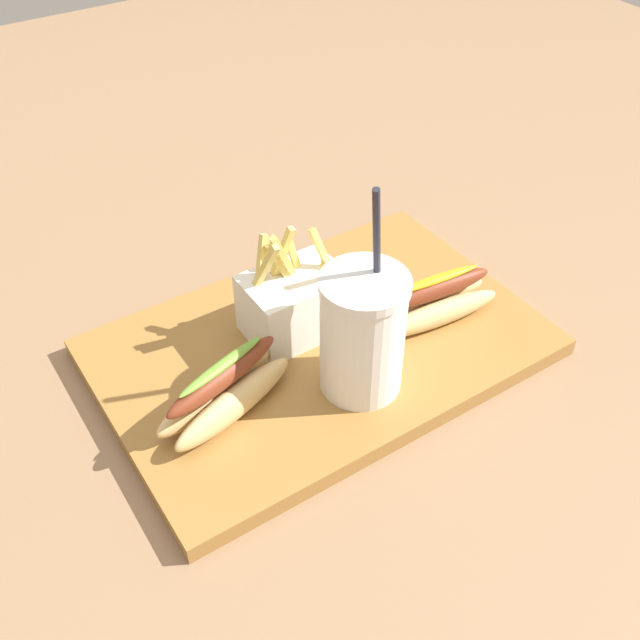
% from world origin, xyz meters
% --- Properties ---
extents(ground_plane, '(2.40, 2.40, 0.02)m').
position_xyz_m(ground_plane, '(0.00, 0.00, -0.01)').
color(ground_plane, '#8C6B4C').
extents(food_tray, '(0.47, 0.31, 0.02)m').
position_xyz_m(food_tray, '(0.00, 0.00, 0.01)').
color(food_tray, olive).
rests_on(food_tray, ground_plane).
extents(soda_cup, '(0.09, 0.09, 0.23)m').
position_xyz_m(soda_cup, '(0.00, -0.07, 0.09)').
color(soda_cup, white).
rests_on(soda_cup, food_tray).
extents(fries_basket, '(0.11, 0.08, 0.14)m').
position_xyz_m(fries_basket, '(-0.01, 0.03, 0.06)').
color(fries_basket, white).
rests_on(fries_basket, food_tray).
extents(hot_dog_1, '(0.16, 0.07, 0.06)m').
position_xyz_m(hot_dog_1, '(0.13, -0.04, 0.04)').
color(hot_dog_1, '#DBB775').
rests_on(hot_dog_1, food_tray).
extents(hot_dog_2, '(0.16, 0.09, 0.06)m').
position_xyz_m(hot_dog_2, '(-0.13, -0.03, 0.05)').
color(hot_dog_2, '#DBB775').
rests_on(hot_dog_2, food_tray).
extents(ketchup_cup_1, '(0.04, 0.04, 0.02)m').
position_xyz_m(ketchup_cup_1, '(0.08, 0.08, 0.03)').
color(ketchup_cup_1, white).
rests_on(ketchup_cup_1, food_tray).
extents(ketchup_cup_2, '(0.03, 0.03, 0.02)m').
position_xyz_m(ketchup_cup_2, '(0.02, 0.11, 0.03)').
color(ketchup_cup_2, white).
rests_on(ketchup_cup_2, food_tray).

